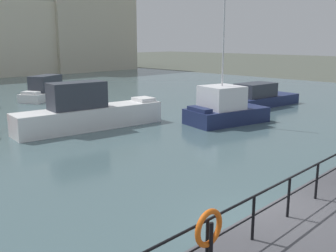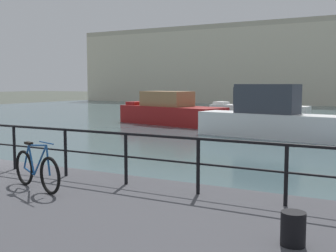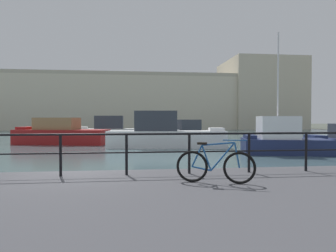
{
  "view_description": "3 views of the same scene",
  "coord_description": "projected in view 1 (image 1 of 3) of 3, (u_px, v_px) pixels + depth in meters",
  "views": [
    {
      "loc": [
        -9.08,
        -5.07,
        5.24
      ],
      "look_at": [
        0.89,
        4.73,
        2.14
      ],
      "focal_mm": 41.8,
      "sensor_mm": 36.0,
      "label": 1
    },
    {
      "loc": [
        9.56,
        -7.93,
        2.86
      ],
      "look_at": [
        2.3,
        5.25,
        1.37
      ],
      "focal_mm": 45.6,
      "sensor_mm": 36.0,
      "label": 2
    },
    {
      "loc": [
        1.51,
        -8.43,
        2.24
      ],
      "look_at": [
        3.04,
        4.75,
        1.91
      ],
      "focal_mm": 31.74,
      "sensor_mm": 36.0,
      "label": 3
    }
  ],
  "objects": [
    {
      "name": "moored_cabin_cruiser",
      "position": [
        225.0,
        109.0,
        24.84
      ],
      "size": [
        5.63,
        3.68,
        7.73
      ],
      "rotation": [
        0.0,
        0.0,
        2.91
      ],
      "color": "navy",
      "rests_on": "water_basin"
    },
    {
      "name": "moored_white_yacht",
      "position": [
        48.0,
        90.0,
        35.19
      ],
      "size": [
        6.85,
        4.9,
        2.13
      ],
      "rotation": [
        0.0,
        0.0,
        3.63
      ],
      "color": "white",
      "rests_on": "water_basin"
    },
    {
      "name": "quay_railing",
      "position": [
        289.0,
        190.0,
        9.87
      ],
      "size": [
        19.75,
        0.07,
        1.08
      ],
      "color": "black",
      "rests_on": "quay_promenade"
    },
    {
      "name": "ground_plane",
      "position": [
        266.0,
        231.0,
        10.93
      ],
      "size": [
        240.0,
        240.0,
        0.0
      ],
      "primitive_type": "plane",
      "color": "#4C5147"
    },
    {
      "name": "moored_blue_motorboat",
      "position": [
        88.0,
        112.0,
        23.22
      ],
      "size": [
        9.26,
        3.1,
        2.84
      ],
      "rotation": [
        0.0,
        0.0,
        -0.14
      ],
      "color": "white",
      "rests_on": "water_basin"
    },
    {
      "name": "life_ring_stand",
      "position": [
        209.0,
        231.0,
        7.26
      ],
      "size": [
        0.75,
        0.16,
        1.4
      ],
      "color": "black",
      "rests_on": "quay_promenade"
    },
    {
      "name": "moored_red_daysailer",
      "position": [
        257.0,
        98.0,
        31.13
      ],
      "size": [
        8.14,
        3.24,
        1.87
      ],
      "rotation": [
        0.0,
        0.0,
        3.04
      ],
      "color": "navy",
      "rests_on": "water_basin"
    }
  ]
}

